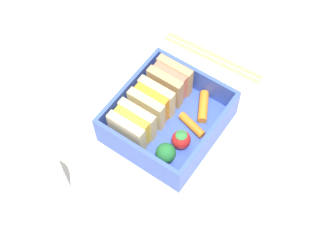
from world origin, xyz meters
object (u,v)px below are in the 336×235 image
object	(u,v)px
sandwich_center	(170,82)
carrot_stick_far_left	(203,106)
sandwich_left	(132,126)
strawberry_far_left	(181,139)
drinking_glass	(45,183)
broccoli_floret	(166,154)
carrot_stick_left	(192,125)
chopstick_pair	(213,56)
sandwich_center_left	(152,103)
folded_napkin	(259,187)

from	to	relation	value
sandwich_center	carrot_stick_far_left	bearing A→B (deg)	-87.21
sandwich_left	carrot_stick_far_left	bearing A→B (deg)	-31.43
sandwich_left	sandwich_center	size ratio (longest dim) A/B	1.00
strawberry_far_left	drinking_glass	bearing A→B (deg)	145.60
carrot_stick_far_left	strawberry_far_left	bearing A→B (deg)	-175.19
sandwich_left	broccoli_floret	xyz separation A→B (cm)	(-0.71, -6.33, -0.35)
sandwich_left	strawberry_far_left	bearing A→B (deg)	-66.95
sandwich_center	carrot_stick_far_left	xyz separation A→B (cm)	(0.29, -6.00, -2.08)
sandwich_left	carrot_stick_left	bearing A→B (deg)	-45.59
carrot_stick_far_left	drinking_glass	size ratio (longest dim) A/B	0.71
chopstick_pair	drinking_glass	bearing A→B (deg)	169.77
carrot_stick_left	chopstick_pair	xyz separation A→B (cm)	(13.89, 4.82, -1.45)
carrot_stick_far_left	sandwich_left	bearing A→B (deg)	148.57
sandwich_center_left	chopstick_pair	world-z (taller)	sandwich_center_left
sandwich_center_left	strawberry_far_left	xyz separation A→B (cm)	(-1.96, -6.59, -1.25)
sandwich_center_left	strawberry_far_left	world-z (taller)	sandwich_center_left
sandwich_center	broccoli_floret	size ratio (longest dim) A/B	1.45
sandwich_center	sandwich_center_left	bearing A→B (deg)	180.00
sandwich_center_left	drinking_glass	world-z (taller)	drinking_glass
broccoli_floret	folded_napkin	distance (cm)	14.16
sandwich_left	sandwich_center	bearing A→B (deg)	0.00
carrot_stick_far_left	drinking_glass	distance (cm)	25.66
carrot_stick_far_left	chopstick_pair	distance (cm)	11.30
sandwich_center_left	chopstick_pair	distance (cm)	15.78
sandwich_center	strawberry_far_left	bearing A→B (deg)	-135.56
drinking_glass	sandwich_center	bearing A→B (deg)	-11.23
sandwich_center_left	carrot_stick_left	xyz separation A→B (cm)	(1.40, -6.29, -2.19)
strawberry_far_left	drinking_glass	distance (cm)	19.78
sandwich_left	chopstick_pair	distance (cm)	20.43
folded_napkin	sandwich_center	bearing A→B (deg)	73.52
sandwich_center_left	broccoli_floret	xyz separation A→B (cm)	(-5.47, -6.33, -0.35)
broccoli_floret	chopstick_pair	xyz separation A→B (cm)	(20.76, 4.85, -3.29)
chopstick_pair	drinking_glass	size ratio (longest dim) A/B	2.51
drinking_glass	folded_napkin	xyz separation A→B (cm)	(17.32, -23.87, -3.40)
sandwich_center	carrot_stick_left	bearing A→B (deg)	-118.11
sandwich_left	chopstick_pair	world-z (taller)	sandwich_left
broccoli_floret	carrot_stick_far_left	size ratio (longest dim) A/B	0.79
carrot_stick_left	folded_napkin	xyz separation A→B (cm)	(-2.35, -13.01, -1.60)
strawberry_far_left	carrot_stick_left	size ratio (longest dim) A/B	0.73
sandwich_center	strawberry_far_left	world-z (taller)	sandwich_center
drinking_glass	sandwich_left	bearing A→B (deg)	-18.71
sandwich_center	broccoli_floret	distance (cm)	12.04
carrot_stick_left	folded_napkin	bearing A→B (deg)	-100.24
sandwich_center_left	broccoli_floret	distance (cm)	8.37
sandwich_left	chopstick_pair	size ratio (longest dim) A/B	0.33
broccoli_floret	strawberry_far_left	size ratio (longest dim) A/B	1.18
broccoli_floret	sandwich_center	bearing A→B (deg)	31.73
sandwich_center_left	carrot_stick_left	world-z (taller)	sandwich_center_left
sandwich_center	chopstick_pair	bearing A→B (deg)	-8.00
strawberry_far_left	sandwich_center_left	bearing A→B (deg)	73.46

